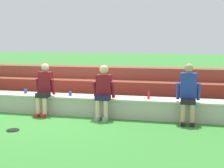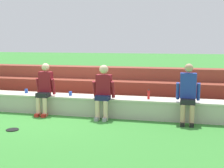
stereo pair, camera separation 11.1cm
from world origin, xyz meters
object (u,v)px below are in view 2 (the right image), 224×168
object	(u,v)px
frisbee	(12,130)
person_far_left	(45,88)
water_bottle_mid_left	(149,94)
plastic_cup_middle	(70,94)
person_center	(188,92)
plastic_cup_left_end	(26,91)
person_left_of_center	(103,90)

from	to	relation	value
frisbee	person_far_left	bearing A→B (deg)	87.75
water_bottle_mid_left	plastic_cup_middle	size ratio (longest dim) A/B	2.25
person_far_left	person_center	bearing A→B (deg)	-0.52
plastic_cup_left_end	frisbee	distance (m)	2.03
person_center	plastic_cup_left_end	world-z (taller)	person_center
person_far_left	frisbee	world-z (taller)	person_far_left
person_center	water_bottle_mid_left	bearing A→B (deg)	162.47
water_bottle_mid_left	plastic_cup_middle	xyz separation A→B (m)	(-2.09, -0.02, -0.06)
frisbee	water_bottle_mid_left	bearing A→B (deg)	32.67
person_far_left	water_bottle_mid_left	xyz separation A→B (m)	(2.72, 0.27, -0.11)
person_left_of_center	water_bottle_mid_left	xyz separation A→B (m)	(1.10, 0.32, -0.12)
plastic_cup_middle	person_far_left	bearing A→B (deg)	-158.14
plastic_cup_left_end	person_left_of_center	bearing A→B (deg)	-9.19
plastic_cup_left_end	person_center	bearing A→B (deg)	-4.72
frisbee	plastic_cup_left_end	bearing A→B (deg)	109.89
person_far_left	person_left_of_center	world-z (taller)	person_far_left
person_center	frisbee	distance (m)	4.08
plastic_cup_left_end	plastic_cup_middle	bearing A→B (deg)	-3.38
water_bottle_mid_left	plastic_cup_middle	world-z (taller)	water_bottle_mid_left
water_bottle_mid_left	frisbee	distance (m)	3.35
person_center	water_bottle_mid_left	size ratio (longest dim) A/B	6.02
person_left_of_center	plastic_cup_left_end	bearing A→B (deg)	170.81
plastic_cup_left_end	frisbee	bearing A→B (deg)	-70.11
plastic_cup_left_end	frisbee	world-z (taller)	plastic_cup_left_end
water_bottle_mid_left	plastic_cup_left_end	world-z (taller)	water_bottle_mid_left
person_far_left	plastic_cup_middle	distance (m)	0.69
person_far_left	plastic_cup_left_end	distance (m)	0.81
plastic_cup_middle	frisbee	size ratio (longest dim) A/B	0.38
water_bottle_mid_left	plastic_cup_left_end	size ratio (longest dim) A/B	2.09
person_far_left	frisbee	bearing A→B (deg)	-92.25
person_left_of_center	plastic_cup_left_end	world-z (taller)	person_left_of_center
plastic_cup_middle	water_bottle_mid_left	bearing A→B (deg)	0.53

